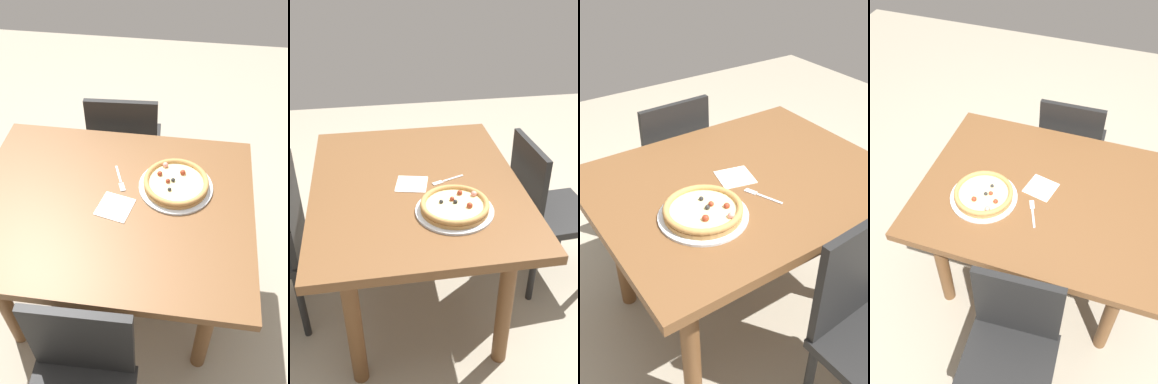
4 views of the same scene
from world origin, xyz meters
TOP-DOWN VIEW (x-y plane):
  - ground_plane at (0.00, 0.00)m, footprint 6.00×6.00m
  - dining_table at (0.00, 0.00)m, footprint 1.22×0.96m
  - chair_near at (0.06, -0.69)m, footprint 0.42×0.42m
  - chair_far at (0.00, 0.69)m, footprint 0.41×0.41m
  - plate at (-0.27, -0.13)m, footprint 0.33×0.33m
  - pizza at (-0.27, -0.13)m, footprint 0.29×0.29m
  - fork at (-0.01, -0.14)m, footprint 0.08×0.16m
  - napkin at (-0.02, 0.02)m, footprint 0.17×0.17m

SIDE VIEW (x-z plane):
  - ground_plane at x=0.00m, z-range 0.00..0.00m
  - chair_near at x=0.06m, z-range 0.04..0.91m
  - chair_far at x=0.00m, z-range 0.04..0.91m
  - dining_table at x=0.00m, z-range 0.27..1.01m
  - napkin at x=-0.02m, z-range 0.74..0.75m
  - fork at x=-0.01m, z-range 0.74..0.75m
  - plate at x=-0.27m, z-range 0.74..0.75m
  - pizza at x=-0.27m, z-range 0.75..0.80m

